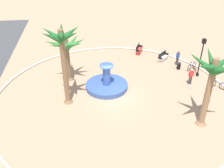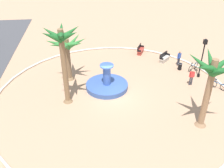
{
  "view_description": "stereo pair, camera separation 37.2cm",
  "coord_description": "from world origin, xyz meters",
  "px_view_note": "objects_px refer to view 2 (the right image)",
  "views": [
    {
      "loc": [
        -18.77,
        2.6,
        12.93
      ],
      "look_at": [
        0.42,
        0.16,
        1.0
      ],
      "focal_mm": 40.49,
      "sensor_mm": 36.0,
      "label": 1
    },
    {
      "loc": [
        -18.82,
        2.23,
        12.93
      ],
      "look_at": [
        0.42,
        0.16,
        1.0
      ],
      "focal_mm": 40.49,
      "sensor_mm": 36.0,
      "label": 2
    }
  ],
  "objects_px": {
    "lamppost": "(203,55)",
    "bicycle_red_frame": "(218,85)",
    "palm_tree_by_curb": "(62,49)",
    "person_cyclist_photo": "(179,58)",
    "fountain": "(107,85)",
    "bench_east": "(140,51)",
    "bench_west": "(164,58)",
    "trash_bin": "(180,66)",
    "palm_tree_near_fountain": "(67,48)",
    "bicycle_by_lamppost": "(193,67)",
    "palm_tree_mid_plaza": "(212,77)",
    "person_cyclist_helmet": "(192,76)"
  },
  "relations": [
    {
      "from": "fountain",
      "to": "trash_bin",
      "type": "bearing_deg",
      "value": -70.81
    },
    {
      "from": "bench_east",
      "to": "trash_bin",
      "type": "bearing_deg",
      "value": -143.79
    },
    {
      "from": "bench_east",
      "to": "person_cyclist_helmet",
      "type": "distance_m",
      "value": 8.44
    },
    {
      "from": "trash_bin",
      "to": "person_cyclist_helmet",
      "type": "xyz_separation_m",
      "value": [
        -3.14,
        0.01,
        0.55
      ]
    },
    {
      "from": "bench_west",
      "to": "trash_bin",
      "type": "distance_m",
      "value": 2.38
    },
    {
      "from": "palm_tree_by_curb",
      "to": "lamppost",
      "type": "xyz_separation_m",
      "value": [
        3.0,
        -13.08,
        -2.57
      ]
    },
    {
      "from": "person_cyclist_helmet",
      "to": "person_cyclist_photo",
      "type": "xyz_separation_m",
      "value": [
        4.15,
        -0.18,
        -0.0
      ]
    },
    {
      "from": "trash_bin",
      "to": "lamppost",
      "type": "bearing_deg",
      "value": -140.56
    },
    {
      "from": "palm_tree_near_fountain",
      "to": "palm_tree_by_curb",
      "type": "distance_m",
      "value": 4.24
    },
    {
      "from": "trash_bin",
      "to": "bicycle_red_frame",
      "type": "distance_m",
      "value": 4.71
    },
    {
      "from": "trash_bin",
      "to": "palm_tree_mid_plaza",
      "type": "bearing_deg",
      "value": 171.1
    },
    {
      "from": "lamppost",
      "to": "bicycle_red_frame",
      "type": "height_order",
      "value": "lamppost"
    },
    {
      "from": "bench_west",
      "to": "lamppost",
      "type": "relative_size",
      "value": 0.36
    },
    {
      "from": "palm_tree_by_curb",
      "to": "lamppost",
      "type": "distance_m",
      "value": 13.66
    },
    {
      "from": "lamppost",
      "to": "bench_west",
      "type": "bearing_deg",
      "value": 32.96
    },
    {
      "from": "palm_tree_mid_plaza",
      "to": "bench_east",
      "type": "bearing_deg",
      "value": 8.28
    },
    {
      "from": "bicycle_by_lamppost",
      "to": "trash_bin",
      "type": "bearing_deg",
      "value": 80.26
    },
    {
      "from": "trash_bin",
      "to": "person_cyclist_photo",
      "type": "distance_m",
      "value": 1.17
    },
    {
      "from": "palm_tree_near_fountain",
      "to": "bicycle_by_lamppost",
      "type": "bearing_deg",
      "value": -87.6
    },
    {
      "from": "fountain",
      "to": "lamppost",
      "type": "distance_m",
      "value": 9.79
    },
    {
      "from": "bench_east",
      "to": "palm_tree_mid_plaza",
      "type": "bearing_deg",
      "value": -171.72
    },
    {
      "from": "trash_bin",
      "to": "bench_east",
      "type": "bearing_deg",
      "value": 36.21
    },
    {
      "from": "palm_tree_near_fountain",
      "to": "person_cyclist_photo",
      "type": "xyz_separation_m",
      "value": [
        1.8,
        -11.83,
        -2.47
      ]
    },
    {
      "from": "fountain",
      "to": "bicycle_red_frame",
      "type": "distance_m",
      "value": 10.5
    },
    {
      "from": "bench_west",
      "to": "person_cyclist_helmet",
      "type": "bearing_deg",
      "value": -168.54
    },
    {
      "from": "lamppost",
      "to": "bicycle_red_frame",
      "type": "xyz_separation_m",
      "value": [
        -2.39,
        -0.93,
        -2.06
      ]
    },
    {
      "from": "person_cyclist_photo",
      "to": "bench_east",
      "type": "bearing_deg",
      "value": 44.66
    },
    {
      "from": "lamppost",
      "to": "bicycle_red_frame",
      "type": "distance_m",
      "value": 3.29
    },
    {
      "from": "palm_tree_near_fountain",
      "to": "palm_tree_by_curb",
      "type": "bearing_deg",
      "value": 179.73
    },
    {
      "from": "palm_tree_by_curb",
      "to": "trash_bin",
      "type": "distance_m",
      "value": 13.41
    },
    {
      "from": "fountain",
      "to": "trash_bin",
      "type": "xyz_separation_m",
      "value": [
        2.82,
        -8.1,
        0.05
      ]
    },
    {
      "from": "palm_tree_by_curb",
      "to": "bicycle_by_lamppost",
      "type": "xyz_separation_m",
      "value": [
        4.47,
        -13.05,
        -4.63
      ]
    },
    {
      "from": "bench_west",
      "to": "bicycle_by_lamppost",
      "type": "xyz_separation_m",
      "value": [
        -2.36,
        -2.45,
        0.04
      ]
    },
    {
      "from": "bicycle_red_frame",
      "to": "person_cyclist_helmet",
      "type": "height_order",
      "value": "person_cyclist_helmet"
    },
    {
      "from": "palm_tree_near_fountain",
      "to": "bench_west",
      "type": "relative_size",
      "value": 3.04
    },
    {
      "from": "fountain",
      "to": "lamppost",
      "type": "height_order",
      "value": "lamppost"
    },
    {
      "from": "person_cyclist_helmet",
      "to": "bicycle_by_lamppost",
      "type": "bearing_deg",
      "value": -25.44
    },
    {
      "from": "palm_tree_mid_plaza",
      "to": "trash_bin",
      "type": "height_order",
      "value": "palm_tree_mid_plaza"
    },
    {
      "from": "bench_west",
      "to": "trash_bin",
      "type": "relative_size",
      "value": 2.05
    },
    {
      "from": "palm_tree_by_curb",
      "to": "bicycle_by_lamppost",
      "type": "height_order",
      "value": "palm_tree_by_curb"
    },
    {
      "from": "palm_tree_by_curb",
      "to": "person_cyclist_photo",
      "type": "distance_m",
      "value": 13.77
    },
    {
      "from": "bicycle_by_lamppost",
      "to": "person_cyclist_photo",
      "type": "xyz_separation_m",
      "value": [
        1.25,
        1.2,
        0.55
      ]
    },
    {
      "from": "fountain",
      "to": "bench_east",
      "type": "height_order",
      "value": "fountain"
    },
    {
      "from": "bench_west",
      "to": "trash_bin",
      "type": "height_order",
      "value": "bench_west"
    },
    {
      "from": "bicycle_red_frame",
      "to": "person_cyclist_photo",
      "type": "xyz_separation_m",
      "value": [
        5.11,
        2.15,
        0.55
      ]
    },
    {
      "from": "bicycle_red_frame",
      "to": "bicycle_by_lamppost",
      "type": "relative_size",
      "value": 0.92
    },
    {
      "from": "palm_tree_mid_plaza",
      "to": "person_cyclist_helmet",
      "type": "relative_size",
      "value": 3.52
    },
    {
      "from": "palm_tree_mid_plaza",
      "to": "person_cyclist_photo",
      "type": "bearing_deg",
      "value": -8.97
    },
    {
      "from": "bench_west",
      "to": "person_cyclist_photo",
      "type": "xyz_separation_m",
      "value": [
        -1.11,
        -1.25,
        0.59
      ]
    },
    {
      "from": "person_cyclist_helmet",
      "to": "bench_east",
      "type": "bearing_deg",
      "value": 23.41
    }
  ]
}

